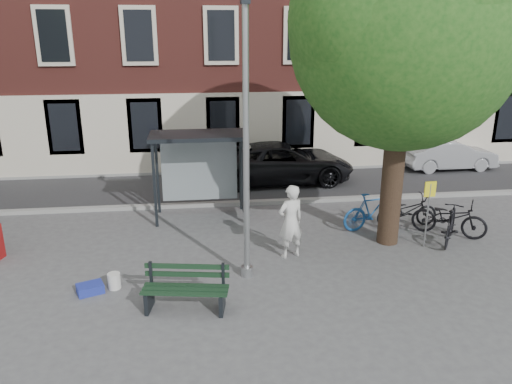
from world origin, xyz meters
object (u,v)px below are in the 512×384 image
object	(u,v)px
bike_b	(373,211)
bike_d	(451,225)
painter	(291,221)
car_dark	(283,162)
car_silver	(449,155)
bike_c	(449,218)
lamppost	(246,161)
bus_shelter	(212,156)
bench	(186,291)
notice_sign	(429,201)
bike_a	(407,211)

from	to	relation	value
bike_b	bike_d	bearing A→B (deg)	-134.97
painter	car_dark	xyz separation A→B (m)	(0.94, 6.58, -0.21)
car_silver	bike_c	bearing A→B (deg)	151.22
lamppost	bike_b	distance (m)	5.10
lamppost	bike_c	bearing A→B (deg)	16.58
bike_d	car_dark	world-z (taller)	car_dark
bus_shelter	bench	world-z (taller)	bus_shelter
painter	bike_c	size ratio (longest dim) A/B	0.95
bus_shelter	car_dark	bearing A→B (deg)	51.04
bike_c	car_silver	size ratio (longest dim) A/B	0.53
bench	notice_sign	xyz separation A→B (m)	(6.26, 2.37, 0.88)
painter	bike_a	xyz separation A→B (m)	(3.77, 1.62, -0.47)
bench	notice_sign	world-z (taller)	notice_sign
bike_c	car_dark	size ratio (longest dim) A/B	0.38
lamppost	bike_b	bearing A→B (deg)	32.04
bike_b	bike_c	xyz separation A→B (m)	(1.97, -0.69, -0.03)
bike_a	bike_d	world-z (taller)	bike_d
bike_d	car_silver	xyz separation A→B (m)	(3.60, 7.10, 0.11)
painter	notice_sign	bearing A→B (deg)	162.23
bike_a	car_silver	world-z (taller)	car_silver
bike_a	bike_c	xyz separation A→B (m)	(0.89, -0.79, 0.05)
lamppost	bike_a	size ratio (longest dim) A/B	3.35
bike_d	car_silver	size ratio (longest dim) A/B	0.45
bike_b	bike_c	distance (m)	2.09
lamppost	car_silver	world-z (taller)	lamppost
bike_b	car_dark	size ratio (longest dim) A/B	0.35
bike_d	car_silver	world-z (taller)	car_silver
car_dark	car_silver	distance (m)	7.17
painter	car_dark	bearing A→B (deg)	-118.35
bench	car_dark	bearing A→B (deg)	77.77
car_dark	notice_sign	world-z (taller)	notice_sign
bench	lamppost	bearing A→B (deg)	52.56
painter	bench	world-z (taller)	painter
bike_d	bike_c	bearing A→B (deg)	-78.30
bike_d	car_dark	size ratio (longest dim) A/B	0.32
painter	bike_a	bearing A→B (deg)	-177.01
car_dark	car_silver	xyz separation A→B (m)	(7.12, 0.86, -0.12)
bus_shelter	bike_a	bearing A→B (deg)	-15.71
notice_sign	lamppost	bearing A→B (deg)	-171.39
car_dark	bench	bearing A→B (deg)	157.19
car_dark	bike_b	bearing A→B (deg)	-161.92
bike_c	lamppost	bearing A→B (deg)	139.05
bike_d	bike_a	bearing A→B (deg)	-27.18
bus_shelter	bike_d	distance (m)	7.02
bike_b	car_dark	distance (m)	5.37
bus_shelter	car_silver	bearing A→B (deg)	23.37
bike_b	bike_d	world-z (taller)	bike_b
bike_a	bike_b	xyz separation A→B (m)	(-1.08, -0.10, 0.08)
bus_shelter	bench	distance (m)	5.66
car_dark	notice_sign	xyz separation A→B (m)	(2.72, -6.43, 0.55)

